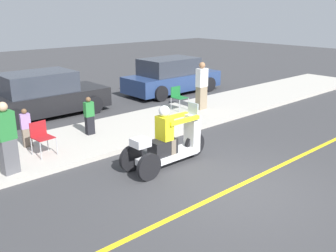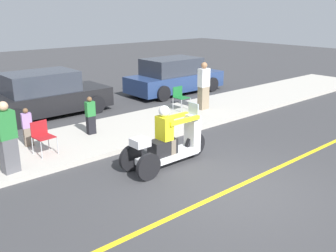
{
  "view_description": "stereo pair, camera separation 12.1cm",
  "coord_description": "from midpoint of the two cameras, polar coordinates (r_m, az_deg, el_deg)",
  "views": [
    {
      "loc": [
        -5.75,
        -4.38,
        3.6
      ],
      "look_at": [
        -0.23,
        1.82,
        0.99
      ],
      "focal_mm": 40.0,
      "sensor_mm": 36.0,
      "label": 1
    },
    {
      "loc": [
        -5.66,
        -4.46,
        3.6
      ],
      "look_at": [
        -0.23,
        1.82,
        0.99
      ],
      "focal_mm": 40.0,
      "sensor_mm": 36.0,
      "label": 2
    }
  ],
  "objects": [
    {
      "name": "ground_plane",
      "position": [
        8.06,
        10.3,
        -9.39
      ],
      "size": [
        60.0,
        60.0,
        0.0
      ],
      "primitive_type": "plane",
      "color": "#38383A"
    },
    {
      "name": "parked_car_lot_center",
      "position": [
        13.7,
        -17.94,
        4.49
      ],
      "size": [
        4.29,
        1.99,
        1.55
      ],
      "color": "black",
      "rests_on": "ground"
    },
    {
      "name": "spectator_by_tree",
      "position": [
        13.48,
        5.7,
        5.97
      ],
      "size": [
        0.4,
        0.24,
        1.69
      ],
      "color": "gray",
      "rests_on": "sidewalk_strip"
    },
    {
      "name": "lane_stripe",
      "position": [
        7.9,
        9.24,
        -9.88
      ],
      "size": [
        24.0,
        0.12,
        0.01
      ],
      "color": "gold",
      "rests_on": "ground"
    },
    {
      "name": "spectator_mid_group",
      "position": [
        8.81,
        -22.92,
        -1.82
      ],
      "size": [
        0.41,
        0.28,
        1.62
      ],
      "color": "#515156",
      "rests_on": "sidewalk_strip"
    },
    {
      "name": "spectator_with_child",
      "position": [
        10.45,
        -20.33,
        -0.26
      ],
      "size": [
        0.26,
        0.18,
        1.03
      ],
      "color": "#726656",
      "rests_on": "sidewalk_strip"
    },
    {
      "name": "spectator_near_curb",
      "position": [
        10.95,
        -11.41,
        1.49
      ],
      "size": [
        0.26,
        0.16,
        1.11
      ],
      "color": "black",
      "rests_on": "sidewalk_strip"
    },
    {
      "name": "parked_car_lot_left",
      "position": [
        16.65,
        1.16,
        7.51
      ],
      "size": [
        4.47,
        1.96,
        1.56
      ],
      "color": "navy",
      "rests_on": "ground"
    },
    {
      "name": "motorcycle_trike",
      "position": [
        8.85,
        0.41,
        -2.8
      ],
      "size": [
        2.36,
        0.75,
        1.5
      ],
      "color": "black",
      "rests_on": "ground"
    },
    {
      "name": "folding_chair_set_back",
      "position": [
        13.44,
        2.07,
        4.64
      ],
      "size": [
        0.47,
        0.47,
        0.82
      ],
      "color": "#A5A8AD",
      "rests_on": "sidewalk_strip"
    },
    {
      "name": "sidewalk_strip",
      "position": [
        11.24,
        -8.13,
        -1.09
      ],
      "size": [
        28.0,
        2.8,
        0.12
      ],
      "color": "#B2ADA3",
      "rests_on": "ground"
    },
    {
      "name": "folding_chair_curbside",
      "position": [
        9.78,
        -18.32,
        -1.18
      ],
      "size": [
        0.51,
        0.51,
        0.82
      ],
      "color": "#A5A8AD",
      "rests_on": "sidewalk_strip"
    }
  ]
}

